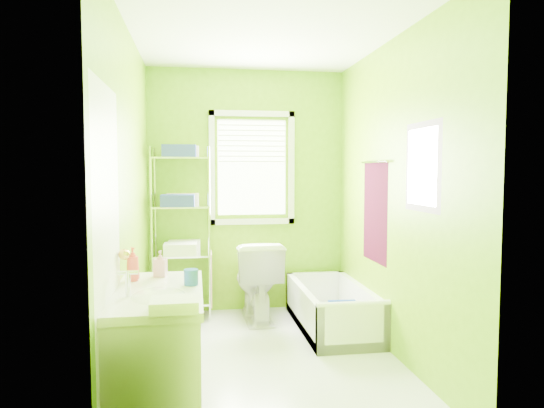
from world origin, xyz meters
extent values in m
plane|color=silver|center=(0.00, 0.00, 0.00)|extent=(2.90, 2.90, 0.00)
cube|color=#679D07|center=(0.00, 1.45, 1.30)|extent=(2.10, 0.04, 2.60)
cube|color=#679D07|center=(0.00, -1.45, 1.30)|extent=(2.10, 0.04, 2.60)
cube|color=#679D07|center=(-1.05, 0.00, 1.30)|extent=(0.04, 2.90, 2.60)
cube|color=#679D07|center=(1.05, 0.00, 1.30)|extent=(0.04, 2.90, 2.60)
cube|color=white|center=(0.00, 0.00, 2.60)|extent=(2.10, 2.90, 0.04)
cube|color=white|center=(0.05, 1.44, 1.55)|extent=(0.74, 0.01, 1.01)
cube|color=white|center=(0.05, 1.42, 0.97)|extent=(0.92, 0.05, 0.06)
cube|color=white|center=(0.05, 1.42, 2.13)|extent=(0.92, 0.05, 0.06)
cube|color=white|center=(-0.38, 1.42, 1.55)|extent=(0.06, 0.05, 1.22)
cube|color=white|center=(0.48, 1.42, 1.55)|extent=(0.06, 0.05, 1.22)
cube|color=white|center=(0.05, 1.42, 1.84)|extent=(0.72, 0.02, 0.50)
cube|color=white|center=(-1.04, -1.00, 1.00)|extent=(0.02, 0.80, 2.00)
sphere|color=gold|center=(-1.00, -0.67, 1.00)|extent=(0.07, 0.07, 0.07)
cube|color=#3C061B|center=(1.04, 0.35, 1.15)|extent=(0.02, 0.58, 0.90)
cylinder|color=silver|center=(1.02, 0.35, 1.60)|extent=(0.02, 0.62, 0.02)
cube|color=#CC5972|center=(1.04, -0.55, 1.55)|extent=(0.02, 0.54, 0.64)
cube|color=white|center=(1.03, -0.55, 1.55)|extent=(0.01, 0.44, 0.54)
cube|color=white|center=(0.73, 0.67, 0.05)|extent=(0.64, 1.36, 0.09)
cube|color=white|center=(0.45, 0.67, 0.20)|extent=(0.06, 1.36, 0.41)
cube|color=white|center=(1.02, 0.67, 0.20)|extent=(0.06, 1.36, 0.41)
cube|color=white|center=(0.73, 0.02, 0.20)|extent=(0.64, 0.06, 0.41)
cube|color=white|center=(0.73, 1.32, 0.20)|extent=(0.64, 0.06, 0.41)
cylinder|color=white|center=(0.73, 0.02, 0.41)|extent=(0.64, 0.06, 0.06)
cylinder|color=#1237B1|center=(0.73, 0.24, 0.12)|extent=(0.36, 0.36, 0.06)
cylinder|color=yellow|center=(0.73, 0.24, 0.18)|extent=(0.33, 0.33, 0.05)
cube|color=#1237B1|center=(0.74, 0.37, 0.24)|extent=(0.25, 0.06, 0.23)
imported|color=white|center=(0.05, 1.06, 0.41)|extent=(0.48, 0.82, 0.82)
cube|color=white|center=(-0.79, -0.81, 0.38)|extent=(0.52, 1.03, 0.75)
cube|color=silver|center=(-0.79, -0.81, 0.78)|extent=(0.55, 1.06, 0.05)
ellipsoid|color=white|center=(-0.77, -0.95, 0.77)|extent=(0.36, 0.46, 0.12)
cylinder|color=silver|center=(-0.94, -0.95, 0.87)|extent=(0.03, 0.03, 0.16)
cylinder|color=silver|center=(-0.94, -0.95, 0.94)|extent=(0.12, 0.02, 0.02)
imported|color=#F04646|center=(-0.97, -0.54, 0.91)|extent=(0.12, 0.12, 0.22)
imported|color=pink|center=(-0.80, -0.43, 0.89)|extent=(0.09, 0.09, 0.18)
cylinder|color=#1B4EB0|center=(-0.59, -0.72, 0.85)|extent=(0.09, 0.09, 0.10)
cube|color=white|center=(-0.67, -1.27, 0.83)|extent=(0.25, 0.19, 0.06)
cylinder|color=silver|center=(-0.99, 1.08, 0.88)|extent=(0.02, 0.02, 1.76)
cylinder|color=silver|center=(-0.98, 1.43, 0.88)|extent=(0.02, 0.02, 1.76)
cylinder|color=silver|center=(-0.42, 1.07, 0.88)|extent=(0.02, 0.02, 1.76)
cylinder|color=silver|center=(-0.42, 1.41, 0.88)|extent=(0.02, 0.02, 1.76)
cube|color=silver|center=(-0.70, 1.25, 0.16)|extent=(0.59, 0.38, 0.02)
cube|color=silver|center=(-0.70, 1.25, 0.66)|extent=(0.59, 0.38, 0.02)
cube|color=silver|center=(-0.70, 1.25, 1.15)|extent=(0.59, 0.38, 0.02)
cube|color=silver|center=(-0.70, 1.25, 1.65)|extent=(0.59, 0.38, 0.02)
cube|color=#283D93|center=(-0.71, 1.14, 1.72)|extent=(0.33, 0.23, 0.12)
cube|color=#F7E096|center=(-0.68, 1.38, 1.72)|extent=(0.33, 0.23, 0.12)
cube|color=#283D93|center=(-0.73, 1.14, 1.22)|extent=(0.33, 0.23, 0.12)
cube|color=#F7E096|center=(-0.69, 1.38, 1.22)|extent=(0.33, 0.23, 0.12)
cube|color=white|center=(-0.71, 1.16, 0.73)|extent=(0.33, 0.23, 0.12)
cube|color=white|center=(-0.68, 1.39, 0.73)|extent=(0.33, 0.23, 0.12)
cube|color=#FAABB3|center=(-0.41, 1.24, 0.40)|extent=(0.03, 0.31, 0.55)
camera|label=1|loc=(-0.55, -3.78, 1.53)|focal=32.00mm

